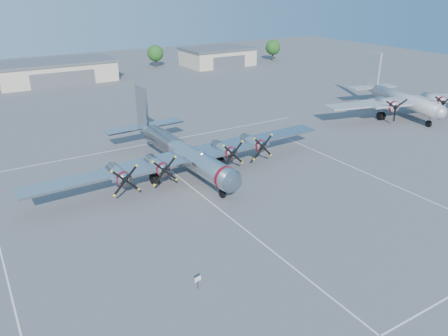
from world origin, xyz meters
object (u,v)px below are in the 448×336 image
hangar_east (217,56)px  main_bomber_b29 (182,170)px  tree_far_east (273,47)px  twin_engine_east (399,115)px  hangar_center (57,71)px  info_placard (198,280)px  tree_east (155,53)px

hangar_east → main_bomber_b29: bearing=-123.9°
tree_far_east → main_bomber_b29: size_ratio=0.16×
hangar_east → twin_engine_east: (0.99, -66.98, -2.71)m
main_bomber_b29 → hangar_center: bearing=88.8°
hangar_center → twin_engine_east: hangar_center is taller
hangar_center → tree_far_east: (68.00, -1.96, 1.51)m
tree_far_east → info_placard: bearing=-130.3°
main_bomber_b29 → tree_east: bearing=66.9°
hangar_east → info_placard: size_ratio=17.38×
hangar_center → tree_far_east: bearing=-1.7°
hangar_east → info_placard: bearing=-121.5°
twin_engine_east → hangar_center: bearing=139.2°
tree_east → twin_engine_east: 75.56m
hangar_east → tree_east: tree_east is taller
main_bomber_b29 → twin_engine_east: 47.65m
hangar_center → tree_east: tree_east is taller
twin_engine_east → tree_far_east: bearing=86.7°
tree_far_east → hangar_center: bearing=178.3°
hangar_center → main_bomber_b29: size_ratio=0.68×
tree_east → main_bomber_b29: (-28.61, -75.35, -4.22)m
hangar_east → twin_engine_east: size_ratio=0.61×
info_placard → hangar_east: bearing=47.3°
hangar_center → main_bomber_b29: hangar_center is taller
hangar_center → hangar_east: 48.00m
tree_east → main_bomber_b29: bearing=-110.8°
tree_east → tree_far_east: 38.83m
hangar_east → tree_far_east: 20.15m
hangar_center → hangar_east: (48.00, 0.00, 0.00)m
hangar_center → twin_engine_east: size_ratio=0.85×
hangar_center → tree_far_east: tree_far_east is taller
info_placard → tree_east: bearing=57.4°
main_bomber_b29 → info_placard: main_bomber_b29 is taller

